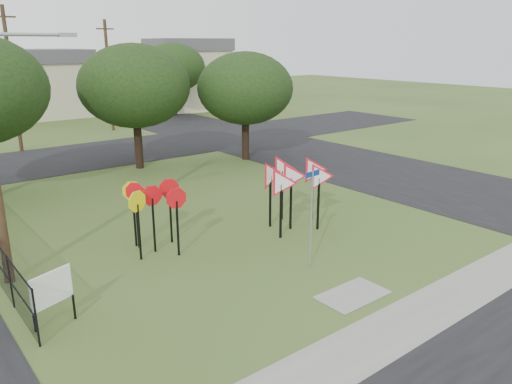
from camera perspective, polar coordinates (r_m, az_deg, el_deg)
ground at (r=15.99m, az=4.42°, el=-8.47°), size 140.00×140.00×0.00m
sidewalk at (r=13.60m, az=16.91°, el=-14.00°), size 30.00×1.60×0.02m
planting_strip at (r=13.08m, az=21.37°, el=-15.80°), size 30.00×0.80×0.02m
street_right at (r=30.80m, az=8.17°, el=3.82°), size 8.00×50.00×0.02m
street_far at (r=32.81m, az=-20.10°, el=3.76°), size 60.00×8.00×0.02m
curb_pad at (r=14.52m, az=11.00°, el=-11.46°), size 2.00×1.20×0.02m
street_name_sign at (r=15.28m, az=6.34°, el=-2.50°), size 0.64×0.11×3.13m
stop_sign_cluster at (r=16.87m, az=-11.93°, el=-1.04°), size 2.20×1.92×2.35m
yield_sign_cluster at (r=18.68m, az=4.26°, el=1.58°), size 3.20×2.40×2.64m
info_board at (r=13.42m, az=-22.33°, el=-10.34°), size 1.11×0.43×1.46m
far_pole_a at (r=35.49m, az=-26.12°, el=11.52°), size 1.40×0.24×9.00m
far_pole_b at (r=41.76m, az=-16.46°, el=12.70°), size 1.40×0.24×8.50m
house_mid at (r=52.54m, az=-23.57°, el=11.38°), size 8.40×8.40×6.20m
house_right at (r=54.36m, az=-7.77°, el=13.25°), size 8.30×8.30×7.20m
tree_near_mid at (r=28.27m, az=-13.73°, el=11.68°), size 6.00×6.00×6.80m
tree_near_right at (r=29.70m, az=-1.24°, el=11.75°), size 5.60×5.60×6.33m
tree_far_right at (r=48.85m, az=-9.45°, el=13.85°), size 6.00×6.00×6.80m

